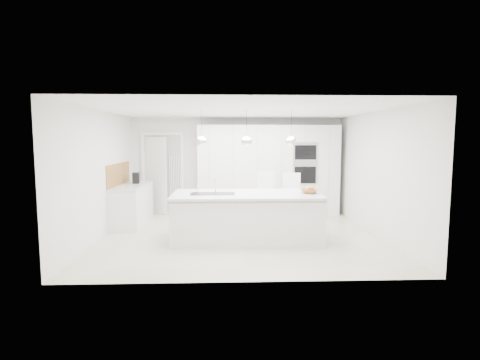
{
  "coord_description": "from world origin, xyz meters",
  "views": [
    {
      "loc": [
        -0.29,
        -7.4,
        1.91
      ],
      "look_at": [
        0.0,
        0.3,
        1.1
      ],
      "focal_mm": 28.0,
      "sensor_mm": 36.0,
      "label": 1
    }
  ],
  "objects_px": {
    "espresso_machine": "(136,178)",
    "bar_stool_right": "(293,201)",
    "island_base": "(246,218)",
    "bar_stool_left": "(266,200)",
    "fruit_bowl": "(309,191)"
  },
  "relations": [
    {
      "from": "espresso_machine",
      "to": "bar_stool_left",
      "type": "distance_m",
      "value": 3.17
    },
    {
      "from": "bar_stool_left",
      "to": "bar_stool_right",
      "type": "distance_m",
      "value": 0.58
    },
    {
      "from": "fruit_bowl",
      "to": "island_base",
      "type": "bearing_deg",
      "value": 179.72
    },
    {
      "from": "island_base",
      "to": "fruit_bowl",
      "type": "bearing_deg",
      "value": -0.28
    },
    {
      "from": "fruit_bowl",
      "to": "espresso_machine",
      "type": "distance_m",
      "value": 4.18
    },
    {
      "from": "fruit_bowl",
      "to": "bar_stool_right",
      "type": "distance_m",
      "value": 0.96
    },
    {
      "from": "island_base",
      "to": "espresso_machine",
      "type": "distance_m",
      "value": 3.18
    },
    {
      "from": "island_base",
      "to": "bar_stool_right",
      "type": "distance_m",
      "value": 1.38
    },
    {
      "from": "fruit_bowl",
      "to": "bar_stool_right",
      "type": "bearing_deg",
      "value": 100.35
    },
    {
      "from": "espresso_machine",
      "to": "bar_stool_right",
      "type": "bearing_deg",
      "value": -23.52
    },
    {
      "from": "island_base",
      "to": "bar_stool_left",
      "type": "distance_m",
      "value": 1.11
    },
    {
      "from": "island_base",
      "to": "bar_stool_left",
      "type": "xyz_separation_m",
      "value": [
        0.49,
        0.98,
        0.18
      ]
    },
    {
      "from": "island_base",
      "to": "espresso_machine",
      "type": "bearing_deg",
      "value": 144.08
    },
    {
      "from": "fruit_bowl",
      "to": "bar_stool_left",
      "type": "relative_size",
      "value": 0.27
    },
    {
      "from": "island_base",
      "to": "espresso_machine",
      "type": "relative_size",
      "value": 10.87
    }
  ]
}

